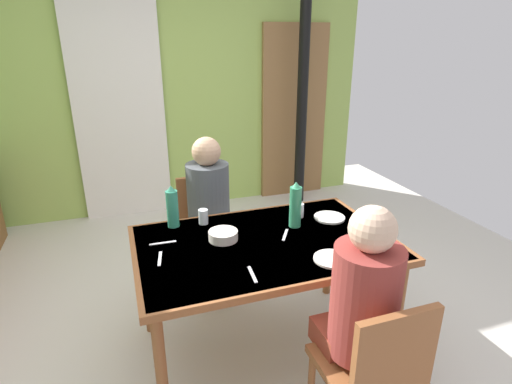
% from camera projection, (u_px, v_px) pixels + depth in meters
% --- Properties ---
extents(ground_plane, '(6.08, 6.08, 0.00)m').
position_uv_depth(ground_plane, '(214.00, 333.00, 2.73)').
color(ground_plane, silver).
extents(wall_back, '(4.66, 0.10, 2.79)m').
position_uv_depth(wall_back, '(156.00, 83.00, 4.30)').
color(wall_back, '#9FC05A').
rests_on(wall_back, ground_plane).
extents(door_wooden, '(0.80, 0.05, 2.00)m').
position_uv_depth(door_wooden, '(294.00, 113.00, 4.85)').
color(door_wooden, olive).
rests_on(door_wooden, ground_plane).
extents(stove_pipe_column, '(0.12, 0.12, 2.79)m').
position_uv_depth(stove_pipe_column, '(303.00, 82.00, 4.46)').
color(stove_pipe_column, black).
rests_on(stove_pipe_column, ground_plane).
extents(curtain_panel, '(0.90, 0.03, 2.34)m').
position_uv_depth(curtain_panel, '(119.00, 108.00, 4.17)').
color(curtain_panel, white).
rests_on(curtain_panel, ground_plane).
extents(dining_table, '(1.47, 0.94, 0.75)m').
position_uv_depth(dining_table, '(264.00, 252.00, 2.37)').
color(dining_table, brown).
rests_on(dining_table, ground_plane).
extents(chair_near_diner, '(0.40, 0.40, 0.87)m').
position_uv_depth(chair_near_diner, '(375.00, 370.00, 1.77)').
color(chair_near_diner, brown).
rests_on(chair_near_diner, ground_plane).
extents(chair_far_diner, '(0.40, 0.40, 0.87)m').
position_uv_depth(chair_far_diner, '(206.00, 227.00, 3.11)').
color(chair_far_diner, brown).
rests_on(chair_far_diner, ground_plane).
extents(person_near_diner, '(0.30, 0.37, 0.77)m').
position_uv_depth(person_near_diner, '(363.00, 297.00, 1.79)').
color(person_near_diner, brown).
rests_on(person_near_diner, ground_plane).
extents(person_far_diner, '(0.30, 0.37, 0.77)m').
position_uv_depth(person_far_diner, '(209.00, 198.00, 2.89)').
color(person_far_diner, '#47584D').
rests_on(person_far_diner, ground_plane).
extents(water_bottle_green_near, '(0.07, 0.07, 0.27)m').
position_uv_depth(water_bottle_green_near, '(172.00, 207.00, 2.49)').
color(water_bottle_green_near, '#308A6C').
rests_on(water_bottle_green_near, dining_table).
extents(water_bottle_green_far, '(0.07, 0.07, 0.29)m').
position_uv_depth(water_bottle_green_far, '(295.00, 206.00, 2.49)').
color(water_bottle_green_far, '#359365').
rests_on(water_bottle_green_far, dining_table).
extents(serving_bowl_center, '(0.17, 0.17, 0.05)m').
position_uv_depth(serving_bowl_center, '(223.00, 235.00, 2.36)').
color(serving_bowl_center, silver).
rests_on(serving_bowl_center, dining_table).
extents(dinner_plate_near_left, '(0.20, 0.20, 0.01)m').
position_uv_depth(dinner_plate_near_left, '(332.00, 259.00, 2.15)').
color(dinner_plate_near_left, white).
rests_on(dinner_plate_near_left, dining_table).
extents(dinner_plate_near_right, '(0.20, 0.20, 0.01)m').
position_uv_depth(dinner_plate_near_right, '(329.00, 217.00, 2.64)').
color(dinner_plate_near_right, silver).
rests_on(dinner_plate_near_right, dining_table).
extents(drinking_glass_by_near_diner, '(0.06, 0.06, 0.09)m').
position_uv_depth(drinking_glass_by_near_diner, '(203.00, 217.00, 2.56)').
color(drinking_glass_by_near_diner, silver).
rests_on(drinking_glass_by_near_diner, dining_table).
extents(drinking_glass_by_far_diner, '(0.06, 0.06, 0.09)m').
position_uv_depth(drinking_glass_by_far_diner, '(299.00, 210.00, 2.65)').
color(drinking_glass_by_far_diner, silver).
rests_on(drinking_glass_by_far_diner, dining_table).
extents(bread_plate_sliced, '(0.19, 0.19, 0.02)m').
position_uv_depth(bread_plate_sliced, '(366.00, 246.00, 2.27)').
color(bread_plate_sliced, '#DBB77A').
rests_on(bread_plate_sliced, dining_table).
extents(cutlery_knife_near, '(0.15, 0.02, 0.00)m').
position_uv_depth(cutlery_knife_near, '(163.00, 243.00, 2.32)').
color(cutlery_knife_near, silver).
rests_on(cutlery_knife_near, dining_table).
extents(cutlery_fork_near, '(0.09, 0.14, 0.00)m').
position_uv_depth(cutlery_fork_near, '(285.00, 235.00, 2.42)').
color(cutlery_fork_near, silver).
rests_on(cutlery_fork_near, dining_table).
extents(cutlery_knife_far, '(0.03, 0.15, 0.00)m').
position_uv_depth(cutlery_knife_far, '(252.00, 274.00, 2.02)').
color(cutlery_knife_far, silver).
rests_on(cutlery_knife_far, dining_table).
extents(cutlery_fork_far, '(0.04, 0.15, 0.00)m').
position_uv_depth(cutlery_fork_far, '(160.00, 259.00, 2.16)').
color(cutlery_fork_far, silver).
rests_on(cutlery_fork_far, dining_table).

